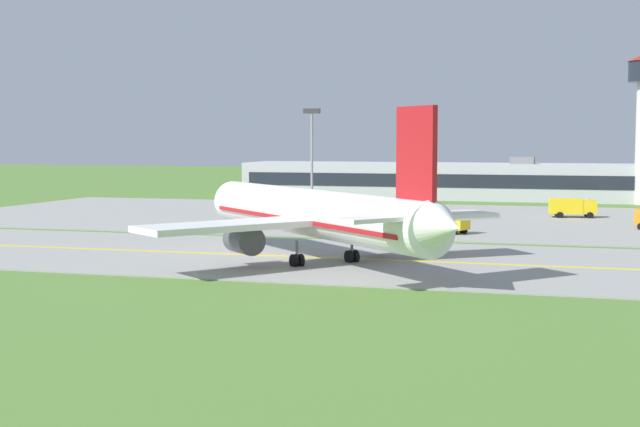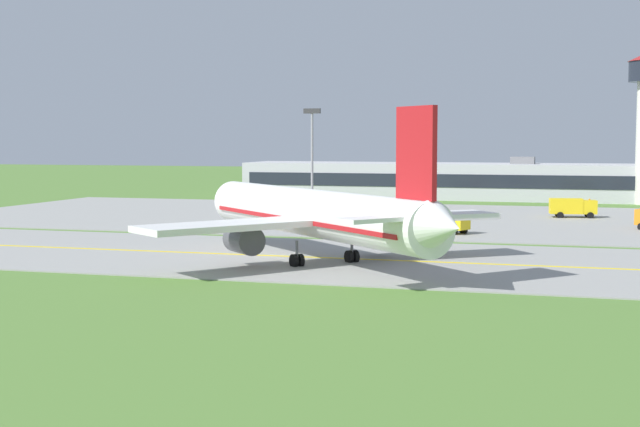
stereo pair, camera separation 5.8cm
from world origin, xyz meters
name	(u,v)px [view 1 (the left image)]	position (x,y,z in m)	size (l,w,h in m)	color
ground_plane	(286,257)	(0.00, 0.00, 0.00)	(500.00, 500.00, 0.00)	#517A33
taxiway_strip	(286,257)	(0.00, 0.00, 0.05)	(240.00, 28.00, 0.10)	gray
apron_pad	(463,219)	(10.00, 42.00, 0.05)	(140.00, 52.00, 0.10)	gray
taxiway_centreline	(286,256)	(0.00, 0.00, 0.11)	(220.00, 0.60, 0.01)	yellow
airplane_lead	(316,214)	(3.58, -2.83, 4.13)	(31.31, 31.15, 12.70)	white
service_truck_fuel	(442,220)	(10.12, 24.02, 1.53)	(6.30, 4.43, 2.65)	yellow
service_truck_catering	(405,209)	(2.39, 42.42, 1.18)	(6.60, 2.94, 2.59)	red
service_truck_pushback	(572,207)	(23.54, 48.55, 1.53)	(6.24, 3.05, 2.60)	yellow
terminal_building	(441,181)	(0.68, 84.31, 3.10)	(69.95, 13.65, 7.38)	#B2B2B7
apron_light_mast	(312,147)	(-11.95, 47.18, 9.33)	(2.40, 0.50, 14.70)	gray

